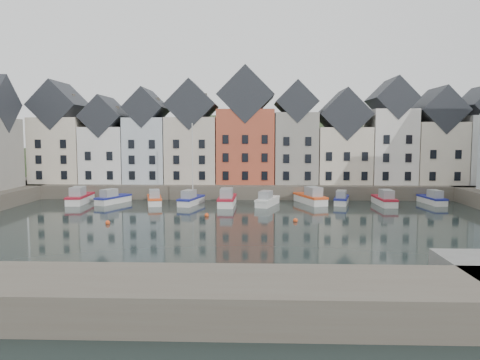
{
  "coord_description": "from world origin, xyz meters",
  "views": [
    {
      "loc": [
        1.69,
        -45.32,
        9.32
      ],
      "look_at": [
        -0.07,
        6.0,
        4.45
      ],
      "focal_mm": 35.0,
      "sensor_mm": 36.0,
      "label": 1
    }
  ],
  "objects": [
    {
      "name": "ground",
      "position": [
        0.0,
        0.0,
        0.0
      ],
      "size": [
        260.0,
        260.0,
        0.0
      ],
      "primitive_type": "plane",
      "color": "black",
      "rests_on": "ground"
    },
    {
      "name": "far_quay",
      "position": [
        0.0,
        30.0,
        1.0
      ],
      "size": [
        90.0,
        16.0,
        2.0
      ],
      "primitive_type": "cube",
      "color": "brown",
      "rests_on": "ground"
    },
    {
      "name": "near_wall",
      "position": [
        -10.0,
        -22.0,
        1.0
      ],
      "size": [
        50.0,
        6.0,
        2.0
      ],
      "primitive_type": "cube",
      "color": "brown",
      "rests_on": "ground"
    },
    {
      "name": "hillside",
      "position": [
        0.02,
        56.0,
        -17.96
      ],
      "size": [
        153.6,
        70.4,
        64.0
      ],
      "color": "#2A381C",
      "rests_on": "ground"
    },
    {
      "name": "far_terrace",
      "position": [
        3.21,
        28.0,
        8.88
      ],
      "size": [
        72.37,
        8.16,
        17.78
      ],
      "color": "beige",
      "rests_on": "far_quay"
    },
    {
      "name": "mooring_buoys",
      "position": [
        -4.0,
        5.33,
        0.15
      ],
      "size": [
        20.5,
        5.5,
        0.5
      ],
      "color": "#E44A1A",
      "rests_on": "ground"
    },
    {
      "name": "boat_a",
      "position": [
        -22.66,
        17.96,
        0.78
      ],
      "size": [
        2.47,
        6.89,
        2.61
      ],
      "rotation": [
        0.0,
        0.0,
        0.05
      ],
      "color": "silver",
      "rests_on": "ground"
    },
    {
      "name": "boat_b",
      "position": [
        -18.13,
        18.05,
        0.67
      ],
      "size": [
        3.98,
        6.09,
        2.24
      ],
      "rotation": [
        0.0,
        0.0,
        -0.41
      ],
      "color": "silver",
      "rests_on": "ground"
    },
    {
      "name": "boat_c",
      "position": [
        -12.19,
        17.55,
        0.67
      ],
      "size": [
        3.2,
        6.14,
        2.25
      ],
      "rotation": [
        0.0,
        0.0,
        0.25
      ],
      "color": "silver",
      "rests_on": "ground"
    },
    {
      "name": "boat_d",
      "position": [
        -7.14,
        17.26,
        0.73
      ],
      "size": [
        3.22,
        6.14,
        11.23
      ],
      "rotation": [
        0.0,
        0.0,
        -0.25
      ],
      "color": "silver",
      "rests_on": "ground"
    },
    {
      "name": "boat_e",
      "position": [
        -2.18,
        16.73,
        0.78
      ],
      "size": [
        2.29,
        6.88,
        2.62
      ],
      "rotation": [
        0.0,
        0.0,
        -0.02
      ],
      "color": "silver",
      "rests_on": "ground"
    },
    {
      "name": "boat_f",
      "position": [
        3.19,
        16.77,
        0.67
      ],
      "size": [
        3.56,
        6.12,
        2.24
      ],
      "rotation": [
        0.0,
        0.0,
        -0.32
      ],
      "color": "silver",
      "rests_on": "ground"
    },
    {
      "name": "boat_g",
      "position": [
        9.26,
        18.84,
        0.78
      ],
      "size": [
        4.25,
        7.15,
        2.62
      ],
      "rotation": [
        0.0,
        0.0,
        0.33
      ],
      "color": "silver",
      "rests_on": "ground"
    },
    {
      "name": "boat_h",
      "position": [
        13.44,
        18.7,
        0.63
      ],
      "size": [
        3.03,
        5.74,
        2.11
      ],
      "rotation": [
        0.0,
        0.0,
        -0.25
      ],
      "color": "silver",
      "rests_on": "ground"
    },
    {
      "name": "boat_i",
      "position": [
        18.99,
        17.52,
        0.72
      ],
      "size": [
        2.11,
        6.3,
        2.4
      ],
      "rotation": [
        0.0,
        0.0,
        0.03
      ],
      "color": "silver",
      "rests_on": "ground"
    },
    {
      "name": "boat_j",
      "position": [
        25.88,
        19.02,
        0.65
      ],
      "size": [
        2.44,
        5.83,
        2.17
      ],
      "rotation": [
        0.0,
        0.0,
        0.12
      ],
      "color": "silver",
      "rests_on": "ground"
    }
  ]
}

